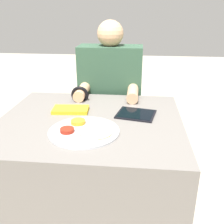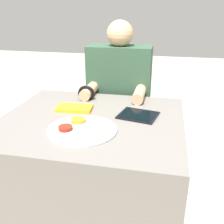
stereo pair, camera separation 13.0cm
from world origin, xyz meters
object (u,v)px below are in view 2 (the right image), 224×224
(person_diner, at_px, (119,111))
(thali_tray, at_px, (82,129))
(red_notebook, at_px, (75,108))
(tablet_device, at_px, (138,115))

(person_diner, bearing_deg, thali_tray, -93.97)
(person_diner, bearing_deg, red_notebook, -111.34)
(thali_tray, height_order, tablet_device, thali_tray)
(red_notebook, bearing_deg, tablet_device, -2.35)
(thali_tray, xyz_separation_m, person_diner, (0.05, 0.70, -0.18))
(thali_tray, relative_size, tablet_device, 1.44)
(person_diner, bearing_deg, tablet_device, -67.76)
(tablet_device, height_order, person_diner, person_diner)
(tablet_device, distance_m, person_diner, 0.53)
(red_notebook, xyz_separation_m, person_diner, (0.18, 0.45, -0.18))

